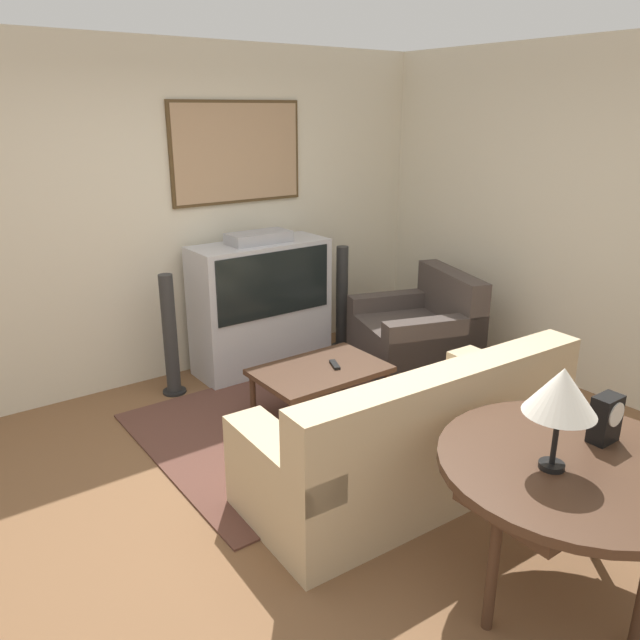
% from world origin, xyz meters
% --- Properties ---
extents(ground_plane, '(12.00, 12.00, 0.00)m').
position_xyz_m(ground_plane, '(0.00, 0.00, 0.00)').
color(ground_plane, brown).
extents(wall_back, '(12.00, 0.10, 2.70)m').
position_xyz_m(wall_back, '(0.01, 2.13, 1.36)').
color(wall_back, beige).
rests_on(wall_back, ground_plane).
extents(wall_right, '(0.06, 12.00, 2.70)m').
position_xyz_m(wall_right, '(2.63, 0.00, 1.35)').
color(wall_right, beige).
rests_on(wall_right, ground_plane).
extents(area_rug, '(2.43, 1.86, 0.01)m').
position_xyz_m(area_rug, '(0.55, 0.68, 0.01)').
color(area_rug, brown).
rests_on(area_rug, ground_plane).
extents(tv, '(1.18, 0.47, 1.21)m').
position_xyz_m(tv, '(0.73, 1.77, 0.57)').
color(tv, '#B7B7BC').
rests_on(tv, ground_plane).
extents(couch, '(2.00, 0.93, 0.87)m').
position_xyz_m(couch, '(0.47, -0.37, 0.31)').
color(couch, '#CCB289').
rests_on(couch, ground_plane).
extents(armchair, '(1.13, 1.16, 0.86)m').
position_xyz_m(armchair, '(1.80, 0.94, 0.29)').
color(armchair, '#473D38').
rests_on(armchair, ground_plane).
extents(coffee_table, '(0.94, 0.62, 0.39)m').
position_xyz_m(coffee_table, '(0.58, 0.70, 0.35)').
color(coffee_table, '#472D1E').
rests_on(coffee_table, ground_plane).
extents(console_table, '(1.18, 1.18, 0.72)m').
position_xyz_m(console_table, '(0.42, -1.41, 0.66)').
color(console_table, '#472D1E').
rests_on(console_table, ground_plane).
extents(table_lamp, '(0.30, 0.30, 0.47)m').
position_xyz_m(table_lamp, '(0.29, -1.38, 1.08)').
color(table_lamp, black).
rests_on(table_lamp, console_table).
extents(mantel_clock, '(0.14, 0.10, 0.23)m').
position_xyz_m(mantel_clock, '(0.68, -1.38, 0.84)').
color(mantel_clock, black).
rests_on(mantel_clock, console_table).
extents(remote, '(0.10, 0.16, 0.02)m').
position_xyz_m(remote, '(0.69, 0.67, 0.40)').
color(remote, black).
rests_on(remote, coffee_table).
extents(speaker_tower_left, '(0.19, 0.19, 0.99)m').
position_xyz_m(speaker_tower_left, '(-0.13, 1.73, 0.47)').
color(speaker_tower_left, black).
rests_on(speaker_tower_left, ground_plane).
extents(speaker_tower_right, '(0.19, 0.19, 0.99)m').
position_xyz_m(speaker_tower_right, '(1.59, 1.73, 0.47)').
color(speaker_tower_right, black).
rests_on(speaker_tower_right, ground_plane).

